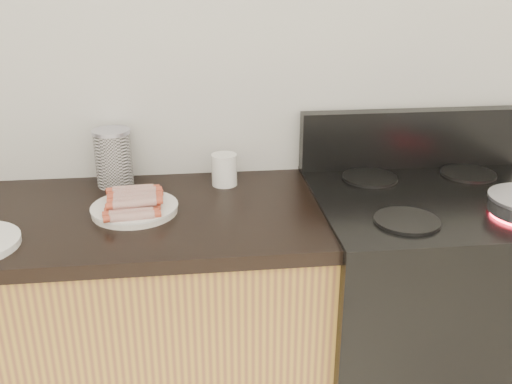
{
  "coord_description": "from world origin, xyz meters",
  "views": [
    {
      "loc": [
        0.04,
        0.15,
        1.57
      ],
      "look_at": [
        0.21,
        1.62,
        0.97
      ],
      "focal_mm": 40.0,
      "sensor_mm": 36.0,
      "label": 1
    }
  ],
  "objects": [
    {
      "name": "burner_far_left",
      "position": [
        0.61,
        1.84,
        0.92
      ],
      "size": [
        0.18,
        0.18,
        0.01
      ],
      "primitive_type": "cylinder",
      "color": "black",
      "rests_on": "stove"
    },
    {
      "name": "stove_panel",
      "position": [
        0.78,
        1.96,
        1.01
      ],
      "size": [
        0.76,
        0.06,
        0.2
      ],
      "primitive_type": "cube",
      "color": "black",
      "rests_on": "stove"
    },
    {
      "name": "wall_back",
      "position": [
        0.0,
        2.0,
        1.3
      ],
      "size": [
        4.0,
        0.04,
        2.6
      ],
      "primitive_type": "cube",
      "color": "silver",
      "rests_on": "ground"
    },
    {
      "name": "mug",
      "position": [
        0.13,
        1.88,
        0.95
      ],
      "size": [
        0.09,
        0.09,
        0.1
      ],
      "primitive_type": "cylinder",
      "rotation": [
        0.0,
        0.0,
        0.09
      ],
      "color": "silver",
      "rests_on": "counter_slab"
    },
    {
      "name": "canister",
      "position": [
        -0.22,
        1.92,
        0.99
      ],
      "size": [
        0.12,
        0.12,
        0.19
      ],
      "rotation": [
        0.0,
        0.0,
        0.14
      ],
      "color": "white",
      "rests_on": "counter_slab"
    },
    {
      "name": "stove",
      "position": [
        0.78,
        1.68,
        0.46
      ],
      "size": [
        0.76,
        0.65,
        0.91
      ],
      "color": "black",
      "rests_on": "floor"
    },
    {
      "name": "burner_far_right",
      "position": [
        0.95,
        1.84,
        0.92
      ],
      "size": [
        0.18,
        0.18,
        0.01
      ],
      "primitive_type": "cylinder",
      "color": "black",
      "rests_on": "stove"
    },
    {
      "name": "main_plate",
      "position": [
        -0.14,
        1.69,
        0.91
      ],
      "size": [
        0.31,
        0.31,
        0.02
      ],
      "primitive_type": "cylinder",
      "rotation": [
        0.0,
        0.0,
        0.34
      ],
      "color": "white",
      "rests_on": "counter_slab"
    },
    {
      "name": "burner_near_left",
      "position": [
        0.61,
        1.51,
        0.92
      ],
      "size": [
        0.18,
        0.18,
        0.01
      ],
      "primitive_type": "cylinder",
      "color": "black",
      "rests_on": "stove"
    },
    {
      "name": "hotdog_pile",
      "position": [
        -0.14,
        1.69,
        0.94
      ],
      "size": [
        0.12,
        0.23,
        0.05
      ],
      "rotation": [
        0.0,
        0.0,
        0.08
      ],
      "color": "maroon",
      "rests_on": "main_plate"
    }
  ]
}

